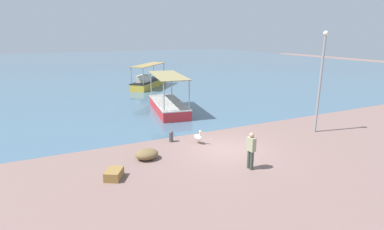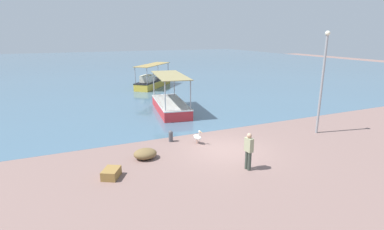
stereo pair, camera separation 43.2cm
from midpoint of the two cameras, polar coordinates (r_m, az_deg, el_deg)
name	(u,v)px [view 1 (the left image)]	position (r m, az deg, el deg)	size (l,w,h in m)	color
ground	(226,150)	(15.72, 5.67, -6.57)	(120.00, 120.00, 0.00)	#7B6059
harbor_water	(93,65)	(61.20, -18.46, 9.00)	(110.00, 90.00, 0.00)	#446279
fishing_boat_near_left	(148,82)	(33.97, -8.65, 6.26)	(5.42, 5.81, 2.53)	gold
fishing_boat_far_left	(169,105)	(23.06, -5.03, 2.00)	(2.98, 6.27, 2.83)	red
pelican	(198,137)	(16.34, 0.42, -4.23)	(0.40, 0.80, 0.80)	#E0997A
lamp_post	(321,77)	(19.10, 22.73, 6.64)	(0.28, 0.28, 5.98)	gray
mooring_bollard	(171,136)	(16.69, -4.74, -3.98)	(0.25, 0.25, 0.64)	#47474C
fisherman_standing	(251,150)	(13.40, 10.25, -6.52)	(0.26, 0.42, 1.69)	#384138
net_pile	(147,154)	(14.63, -9.45, -7.38)	(1.11, 0.95, 0.49)	brown
cargo_crate	(114,174)	(13.09, -15.57, -10.81)	(0.86, 0.61, 0.38)	olive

